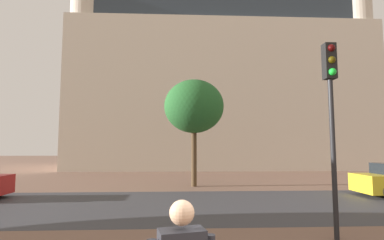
% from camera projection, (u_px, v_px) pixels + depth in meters
% --- Properties ---
extents(ground_plane, '(120.00, 120.00, 0.00)m').
position_uv_depth(ground_plane, '(198.00, 199.00, 12.14)').
color(ground_plane, brown).
extents(street_asphalt_strip, '(120.00, 6.49, 0.00)m').
position_uv_depth(street_asphalt_strip, '(200.00, 204.00, 11.07)').
color(street_asphalt_strip, '#38383D').
rests_on(street_asphalt_strip, ground_plane).
extents(landmark_building, '(29.95, 13.02, 36.48)m').
position_uv_depth(landmark_building, '(218.00, 85.00, 32.76)').
color(landmark_building, beige).
rests_on(landmark_building, ground_plane).
extents(traffic_light_pole, '(0.28, 0.34, 4.76)m').
position_uv_depth(traffic_light_pole, '(331.00, 101.00, 7.16)').
color(traffic_light_pole, black).
rests_on(traffic_light_pole, ground_plane).
extents(tree_curb_far, '(3.37, 3.37, 5.98)m').
position_uv_depth(tree_curb_far, '(194.00, 107.00, 16.53)').
color(tree_curb_far, '#4C3823').
rests_on(tree_curb_far, ground_plane).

